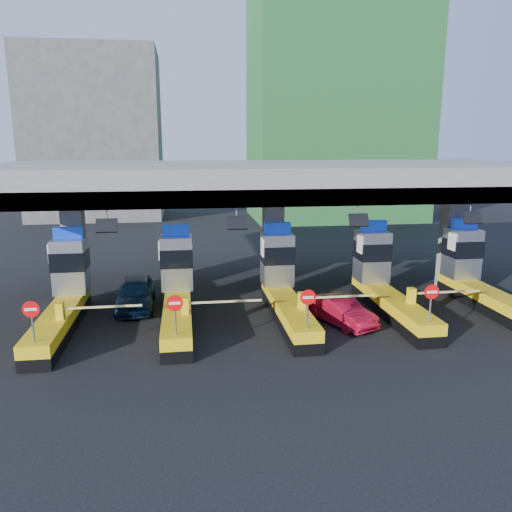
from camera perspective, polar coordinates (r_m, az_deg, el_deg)
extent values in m
plane|color=black|center=(24.07, 3.16, -6.63)|extent=(120.00, 120.00, 0.00)
cube|color=slate|center=(25.75, 2.01, 8.86)|extent=(28.00, 12.00, 1.50)
cube|color=#4C4C49|center=(20.21, 4.87, 6.70)|extent=(28.00, 0.60, 0.70)
cube|color=slate|center=(26.38, -19.97, 0.52)|extent=(1.00, 1.00, 5.50)
cube|color=slate|center=(26.20, 1.95, 1.19)|extent=(1.00, 1.00, 5.50)
cube|color=slate|center=(29.62, 21.37, 1.65)|extent=(1.00, 1.00, 5.50)
cylinder|color=slate|center=(19.99, -16.68, 4.43)|extent=(0.06, 0.06, 0.50)
cube|color=black|center=(19.84, -16.70, 3.35)|extent=(0.80, 0.38, 0.54)
cylinder|color=slate|center=(19.87, -2.23, 4.90)|extent=(0.06, 0.06, 0.50)
cube|color=black|center=(19.72, -2.16, 3.81)|extent=(0.80, 0.38, 0.54)
cylinder|color=slate|center=(20.98, 11.53, 5.06)|extent=(0.06, 0.06, 0.50)
cube|color=black|center=(20.84, 11.67, 4.03)|extent=(0.80, 0.38, 0.54)
cylinder|color=slate|center=(23.14, 23.32, 4.96)|extent=(0.06, 0.06, 0.50)
cube|color=black|center=(23.02, 23.50, 4.03)|extent=(0.80, 0.38, 0.54)
cube|color=black|center=(23.26, -21.46, -7.55)|extent=(1.20, 8.00, 0.50)
cube|color=#E5B70C|center=(23.10, -21.56, -6.38)|extent=(1.20, 8.00, 0.50)
cube|color=#9EA3A8|center=(25.32, -20.43, -1.03)|extent=(1.50, 1.50, 2.60)
cube|color=black|center=(25.24, -20.49, -0.38)|extent=(1.56, 1.56, 0.90)
cube|color=#0C2DBF|center=(25.02, -20.70, 2.49)|extent=(1.30, 0.35, 0.55)
cube|color=white|center=(25.08, -22.47, 0.32)|extent=(0.06, 0.70, 0.90)
cylinder|color=slate|center=(19.53, -24.15, -7.22)|extent=(0.07, 0.07, 1.30)
cylinder|color=red|center=(19.32, -24.33, -5.57)|extent=(0.60, 0.04, 0.60)
cube|color=white|center=(19.30, -24.35, -5.59)|extent=(0.42, 0.02, 0.10)
cube|color=#E5B70C|center=(21.73, -21.49, -5.88)|extent=(0.30, 0.35, 0.70)
cube|color=white|center=(21.37, -17.19, -5.58)|extent=(3.20, 0.08, 0.08)
cube|color=black|center=(22.62, -8.95, -7.37)|extent=(1.20, 8.00, 0.50)
cube|color=#E5B70C|center=(22.45, -8.99, -6.17)|extent=(1.20, 8.00, 0.50)
cube|color=#9EA3A8|center=(24.73, -9.04, -0.70)|extent=(1.50, 1.50, 2.60)
cube|color=black|center=(24.64, -9.07, -0.03)|extent=(1.56, 1.56, 0.90)
cube|color=#0C2DBF|center=(24.42, -9.17, 2.91)|extent=(1.30, 0.35, 0.55)
cube|color=white|center=(24.32, -10.99, 0.69)|extent=(0.06, 0.70, 0.90)
cylinder|color=slate|center=(18.76, -9.20, -7.05)|extent=(0.07, 0.07, 1.30)
cylinder|color=red|center=(18.54, -9.26, -5.33)|extent=(0.60, 0.04, 0.60)
cube|color=white|center=(18.51, -9.27, -5.35)|extent=(0.42, 0.02, 0.10)
cube|color=#E5B70C|center=(21.12, -8.13, -5.63)|extent=(0.30, 0.35, 0.70)
cube|color=white|center=(21.15, -3.64, -5.22)|extent=(3.20, 0.08, 0.08)
cube|color=black|center=(23.06, 3.66, -6.84)|extent=(1.20, 8.00, 0.50)
cube|color=#E5B70C|center=(22.90, 3.67, -5.66)|extent=(1.20, 8.00, 0.50)
cube|color=#9EA3A8|center=(25.14, 2.42, -0.34)|extent=(1.50, 1.50, 2.60)
cube|color=black|center=(25.05, 2.44, 0.32)|extent=(1.56, 1.56, 0.90)
cube|color=#0C2DBF|center=(24.84, 2.45, 3.22)|extent=(1.30, 0.35, 0.55)
cube|color=white|center=(24.57, 0.73, 1.04)|extent=(0.06, 0.70, 0.90)
cylinder|color=slate|center=(19.29, 5.91, -6.39)|extent=(0.07, 0.07, 1.30)
cylinder|color=red|center=(19.08, 5.97, -4.71)|extent=(0.60, 0.04, 0.60)
cube|color=white|center=(19.06, 5.99, -4.74)|extent=(0.42, 0.02, 0.10)
cube|color=#E5B70C|center=(21.68, 5.26, -5.08)|extent=(0.30, 0.35, 0.70)
cube|color=white|center=(22.08, 9.44, -4.60)|extent=(3.20, 0.08, 0.08)
cube|color=black|center=(24.54, 15.23, -6.07)|extent=(1.20, 8.00, 0.50)
cube|color=#E5B70C|center=(24.39, 15.29, -4.95)|extent=(1.20, 8.00, 0.50)
cube|color=#9EA3A8|center=(26.50, 13.11, 0.01)|extent=(1.50, 1.50, 2.60)
cube|color=black|center=(26.42, 13.16, 0.63)|extent=(1.56, 1.56, 0.90)
cube|color=#0C2DBF|center=(26.22, 13.28, 3.38)|extent=(1.30, 0.35, 0.55)
cube|color=white|center=(25.81, 11.77, 1.33)|extent=(0.06, 0.70, 0.90)
cylinder|color=slate|center=(21.04, 19.30, -5.44)|extent=(0.07, 0.07, 1.30)
cylinder|color=red|center=(20.84, 19.46, -3.89)|extent=(0.60, 0.04, 0.60)
cube|color=white|center=(20.82, 19.49, -3.91)|extent=(0.42, 0.02, 0.10)
cube|color=#E5B70C|center=(23.32, 17.33, -4.34)|extent=(0.30, 0.35, 0.70)
cube|color=white|center=(24.04, 20.91, -3.86)|extent=(3.20, 0.08, 0.08)
cube|color=black|center=(26.88, 25.11, -5.21)|extent=(1.20, 8.00, 0.50)
cube|color=#E5B70C|center=(26.74, 25.20, -4.19)|extent=(1.20, 8.00, 0.50)
cube|color=#9EA3A8|center=(28.68, 22.46, 0.31)|extent=(1.50, 1.50, 2.60)
cube|color=black|center=(28.61, 22.53, 0.89)|extent=(1.56, 1.56, 0.90)
cube|color=#0C2DBF|center=(28.42, 22.73, 3.43)|extent=(1.30, 0.35, 0.55)
cube|color=white|center=(27.90, 21.48, 1.55)|extent=(0.06, 0.70, 0.90)
cube|color=#1E5926|center=(57.09, 9.18, 18.46)|extent=(18.00, 12.00, 28.00)
cube|color=#4C4C49|center=(59.07, -17.87, 12.97)|extent=(14.00, 10.00, 18.00)
imported|color=black|center=(25.37, -13.61, -4.15)|extent=(1.93, 4.55, 1.54)
imported|color=#A40C23|center=(22.86, 9.62, -6.20)|extent=(2.71, 3.96, 1.24)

